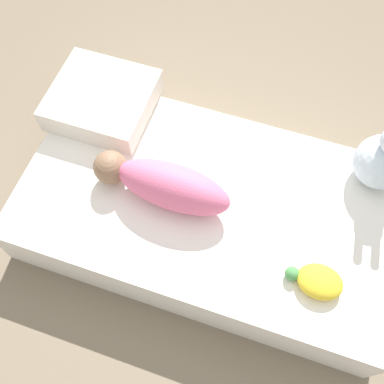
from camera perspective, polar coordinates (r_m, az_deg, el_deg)
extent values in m
plane|color=#7A6B56|center=(1.85, 2.03, -4.12)|extent=(12.00, 12.00, 0.00)
cube|color=white|center=(1.74, 2.16, -2.60)|extent=(1.39, 0.77, 0.24)
ellipsoid|color=pink|center=(1.56, -2.40, 0.66)|extent=(0.42, 0.17, 0.17)
sphere|color=#89664C|center=(1.63, -10.31, 3.10)|extent=(0.12, 0.12, 0.12)
cube|color=white|center=(1.84, -11.32, 11.37)|extent=(0.38, 0.36, 0.11)
sphere|color=silver|center=(1.73, 22.95, 3.53)|extent=(0.20, 0.20, 0.20)
ellipsoid|color=yellow|center=(1.54, 15.93, -10.89)|extent=(0.15, 0.12, 0.06)
sphere|color=#4C934C|center=(1.54, 12.61, -10.08)|extent=(0.05, 0.05, 0.05)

